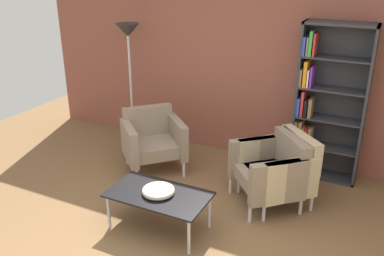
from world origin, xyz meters
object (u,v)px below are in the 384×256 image
object	(u,v)px
coffee_table_low	(159,196)
armchair_corner_red	(271,169)
armchair_near_window	(152,139)
floor_lamp_torchiere	(129,45)
armchair_spare_guest	(281,168)
bookshelf_tall	(324,106)
decorative_bowl	(158,190)

from	to	relation	value
coffee_table_low	armchair_corner_red	world-z (taller)	armchair_corner_red
armchair_near_window	floor_lamp_torchiere	size ratio (longest dim) A/B	0.55
armchair_spare_guest	bookshelf_tall	bearing A→B (deg)	117.25
bookshelf_tall	decorative_bowl	size ratio (longest dim) A/B	5.94
bookshelf_tall	armchair_spare_guest	world-z (taller)	bookshelf_tall
coffee_table_low	bookshelf_tall	bearing A→B (deg)	57.45
floor_lamp_torchiere	decorative_bowl	bearing A→B (deg)	-49.55
armchair_corner_red	armchair_spare_guest	world-z (taller)	same
coffee_table_low	armchair_corner_red	bearing A→B (deg)	48.03
bookshelf_tall	floor_lamp_torchiere	bearing A→B (deg)	-175.54
bookshelf_tall	coffee_table_low	xyz separation A→B (m)	(-1.20, -1.88, -0.54)
decorative_bowl	bookshelf_tall	bearing A→B (deg)	57.45
armchair_near_window	floor_lamp_torchiere	xyz separation A→B (m)	(-0.69, 0.58, 1.03)
coffee_table_low	floor_lamp_torchiere	distance (m)	2.45
floor_lamp_torchiere	armchair_corner_red	bearing A→B (deg)	-17.35
armchair_corner_red	armchair_spare_guest	distance (m)	0.12
armchair_corner_red	floor_lamp_torchiere	world-z (taller)	floor_lamp_torchiere
coffee_table_low	floor_lamp_torchiere	bearing A→B (deg)	130.45
armchair_near_window	armchair_corner_red	xyz separation A→B (m)	(1.60, -0.13, 0.00)
coffee_table_low	armchair_spare_guest	size ratio (longest dim) A/B	1.05
coffee_table_low	armchair_near_window	distance (m)	1.31
armchair_near_window	coffee_table_low	bearing A→B (deg)	-102.15
floor_lamp_torchiere	coffee_table_low	bearing A→B (deg)	-49.55
bookshelf_tall	coffee_table_low	world-z (taller)	bookshelf_tall
decorative_bowl	floor_lamp_torchiere	distance (m)	2.42
bookshelf_tall	armchair_corner_red	world-z (taller)	bookshelf_tall
bookshelf_tall	floor_lamp_torchiere	size ratio (longest dim) A/B	1.09
coffee_table_low	armchair_spare_guest	bearing A→B (deg)	47.91
armchair_corner_red	armchair_spare_guest	xyz separation A→B (m)	(0.08, 0.09, 0.00)
armchair_near_window	floor_lamp_torchiere	world-z (taller)	floor_lamp_torchiere
bookshelf_tall	armchair_corner_red	size ratio (longest dim) A/B	2.00
armchair_near_window	armchair_spare_guest	size ratio (longest dim) A/B	1.00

